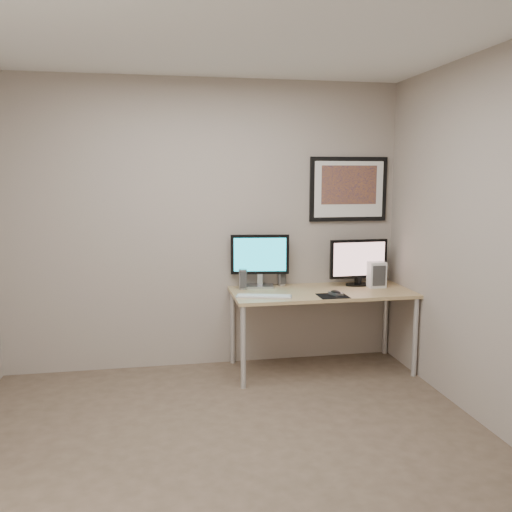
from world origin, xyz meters
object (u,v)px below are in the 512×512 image
(desk, at_px, (321,298))
(keyboard, at_px, (264,296))
(speaker_right, at_px, (282,276))
(monitor_tv, at_px, (359,261))
(fan_unit, at_px, (377,275))
(monitor_large, at_px, (260,258))
(speaker_left, at_px, (243,279))
(framed_art, at_px, (348,189))

(desk, bearing_deg, keyboard, -164.06)
(speaker_right, distance_m, keyboard, 0.54)
(monitor_tv, distance_m, fan_unit, 0.21)
(desk, xyz_separation_m, speaker_right, (-0.29, 0.30, 0.16))
(keyboard, bearing_deg, fan_unit, 26.64)
(monitor_large, bearing_deg, fan_unit, -2.94)
(monitor_tv, height_order, speaker_left, monitor_tv)
(desk, xyz_separation_m, monitor_large, (-0.51, 0.25, 0.34))
(desk, relative_size, framed_art, 2.13)
(monitor_large, height_order, speaker_right, monitor_large)
(monitor_tv, distance_m, keyboard, 1.03)
(speaker_right, bearing_deg, framed_art, -4.79)
(keyboard, height_order, fan_unit, fan_unit)
(monitor_large, height_order, speaker_left, monitor_large)
(speaker_right, relative_size, fan_unit, 0.78)
(framed_art, distance_m, monitor_large, 1.07)
(speaker_left, distance_m, speaker_right, 0.40)
(monitor_tv, xyz_separation_m, speaker_right, (-0.70, 0.15, -0.14))
(framed_art, distance_m, fan_unit, 0.84)
(framed_art, distance_m, monitor_tv, 0.68)
(fan_unit, bearing_deg, desk, -174.51)
(speaker_left, distance_m, fan_unit, 1.23)
(speaker_left, height_order, fan_unit, fan_unit)
(desk, relative_size, monitor_tv, 2.89)
(speaker_right, bearing_deg, monitor_tv, -19.27)
(desk, xyz_separation_m, speaker_left, (-0.68, 0.19, 0.16))
(desk, relative_size, speaker_left, 8.65)
(framed_art, relative_size, keyboard, 1.60)
(fan_unit, bearing_deg, speaker_left, 173.56)
(monitor_large, bearing_deg, desk, -18.42)
(desk, xyz_separation_m, fan_unit, (0.54, 0.05, 0.18))
(monitor_large, distance_m, fan_unit, 1.08)
(speaker_left, bearing_deg, desk, -8.44)
(keyboard, xyz_separation_m, fan_unit, (1.10, 0.21, 0.11))
(monitor_tv, xyz_separation_m, speaker_left, (-1.08, 0.03, -0.14))
(monitor_large, bearing_deg, monitor_tv, 1.79)
(monitor_large, relative_size, fan_unit, 2.27)
(speaker_right, xyz_separation_m, keyboard, (-0.26, -0.46, -0.08))
(framed_art, height_order, fan_unit, framed_art)
(framed_art, height_order, monitor_large, framed_art)
(fan_unit, bearing_deg, speaker_right, 163.17)
(desk, bearing_deg, fan_unit, 5.59)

